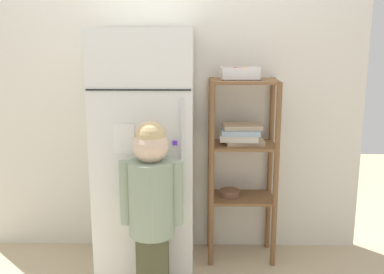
# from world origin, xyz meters

# --- Properties ---
(ground_plane) EXTENTS (6.00, 6.00, 0.00)m
(ground_plane) POSITION_xyz_m (0.00, 0.00, 0.00)
(ground_plane) COLOR tan
(kitchen_wall_back) EXTENTS (2.74, 0.03, 2.09)m
(kitchen_wall_back) POSITION_xyz_m (0.00, 0.37, 1.04)
(kitchen_wall_back) COLOR silver
(kitchen_wall_back) RESTS_ON ground
(refrigerator) EXTENTS (0.60, 0.67, 1.59)m
(refrigerator) POSITION_xyz_m (-0.12, 0.02, 0.79)
(refrigerator) COLOR white
(refrigerator) RESTS_ON ground
(child_standing) EXTENTS (0.35, 0.26, 1.10)m
(child_standing) POSITION_xyz_m (-0.04, -0.44, 0.66)
(child_standing) COLOR #494931
(child_standing) RESTS_ON ground
(pantry_shelf_unit) EXTENTS (0.46, 0.31, 1.25)m
(pantry_shelf_unit) POSITION_xyz_m (0.51, 0.18, 0.76)
(pantry_shelf_unit) COLOR brown
(pantry_shelf_unit) RESTS_ON ground
(fruit_bin) EXTENTS (0.25, 0.16, 0.08)m
(fruit_bin) POSITION_xyz_m (0.49, 0.20, 1.29)
(fruit_bin) COLOR white
(fruit_bin) RESTS_ON pantry_shelf_unit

